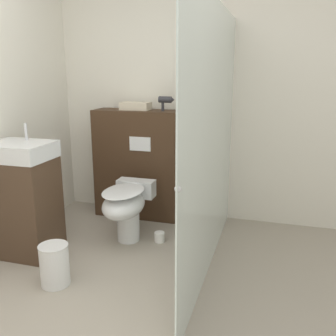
{
  "coord_description": "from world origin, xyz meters",
  "views": [
    {
      "loc": [
        0.91,
        -1.58,
        1.52
      ],
      "look_at": [
        0.07,
        1.3,
        0.73
      ],
      "focal_mm": 40.0,
      "sensor_mm": 36.0,
      "label": 1
    }
  ],
  "objects_px": {
    "sink_vanity": "(24,199)",
    "waste_bin": "(55,265)",
    "hair_drier": "(166,100)",
    "toilet": "(126,205)"
  },
  "relations": [
    {
      "from": "sink_vanity",
      "to": "waste_bin",
      "type": "bearing_deg",
      "value": -36.47
    },
    {
      "from": "sink_vanity",
      "to": "waste_bin",
      "type": "xyz_separation_m",
      "value": [
        0.5,
        -0.37,
        -0.33
      ]
    },
    {
      "from": "hair_drier",
      "to": "waste_bin",
      "type": "relative_size",
      "value": 0.5
    },
    {
      "from": "toilet",
      "to": "sink_vanity",
      "type": "bearing_deg",
      "value": -149.41
    },
    {
      "from": "sink_vanity",
      "to": "waste_bin",
      "type": "relative_size",
      "value": 3.55
    },
    {
      "from": "waste_bin",
      "to": "sink_vanity",
      "type": "bearing_deg",
      "value": 143.53
    },
    {
      "from": "toilet",
      "to": "hair_drier",
      "type": "relative_size",
      "value": 4.07
    },
    {
      "from": "sink_vanity",
      "to": "toilet",
      "type": "bearing_deg",
      "value": 30.59
    },
    {
      "from": "sink_vanity",
      "to": "waste_bin",
      "type": "distance_m",
      "value": 0.71
    },
    {
      "from": "hair_drier",
      "to": "waste_bin",
      "type": "bearing_deg",
      "value": -106.05
    }
  ]
}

